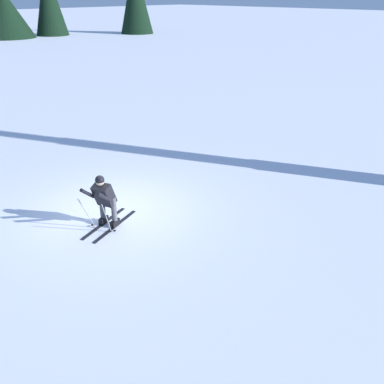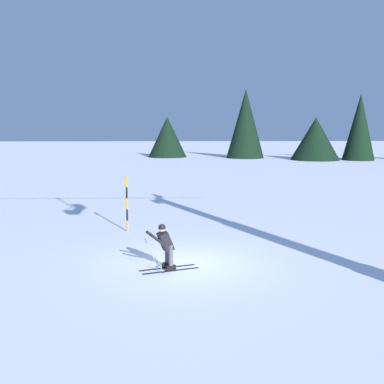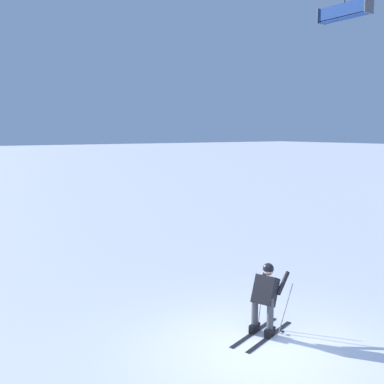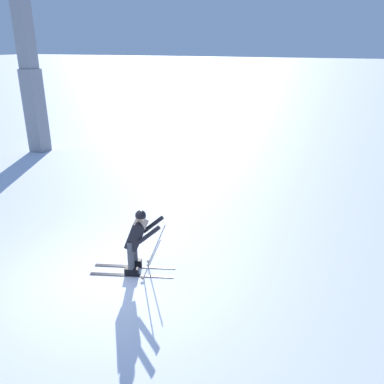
% 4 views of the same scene
% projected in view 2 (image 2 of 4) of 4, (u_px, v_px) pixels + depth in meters
% --- Properties ---
extents(ground_plane, '(260.00, 260.00, 0.00)m').
position_uv_depth(ground_plane, '(186.00, 264.00, 14.32)').
color(ground_plane, white).
extents(skier_carving_main, '(1.78, 1.03, 1.49)m').
position_uv_depth(skier_carving_main, '(165.00, 244.00, 13.59)').
color(skier_carving_main, black).
rests_on(skier_carving_main, ground_plane).
extents(trail_marker_pole, '(0.07, 0.28, 2.26)m').
position_uv_depth(trail_marker_pole, '(127.00, 202.00, 18.62)').
color(trail_marker_pole, orange).
rests_on(trail_marker_pole, ground_plane).
extents(tree_line_ridge, '(38.79, 17.89, 9.38)m').
position_uv_depth(tree_line_ridge, '(296.00, 130.00, 60.86)').
color(tree_line_ridge, black).
rests_on(tree_line_ridge, ground_plane).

